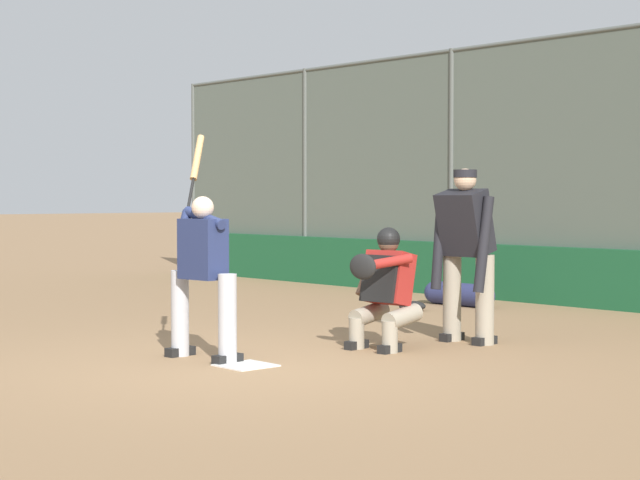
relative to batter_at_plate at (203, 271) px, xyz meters
The scene contains 8 objects.
ground_plane 0.97m from the batter_at_plate, behind, with size 160.00×160.00×0.00m, color #93704C.
home_plate_marker 0.96m from the batter_at_plate, behind, with size 0.43×0.43×0.01m, color white.
bleachers_beyond 9.57m from the batter_at_plate, 77.62° to the right, with size 13.83×3.05×1.80m.
batter_at_plate is the anchor object (origin of this frame).
catcher_behind_plate 1.78m from the batter_at_plate, 110.24° to the right, with size 0.64×0.74×1.16m.
umpire_home 2.71m from the batter_at_plate, 108.70° to the right, with size 0.70×0.44×1.73m.
fielding_glove_on_dirt 4.75m from the batter_at_plate, 70.35° to the right, with size 0.34×0.26×0.12m.
equipment_bag_dugout_side 5.58m from the batter_at_plate, 73.45° to the right, with size 1.15×0.31×0.31m.
Camera 1 is at (-7.19, 5.60, 1.44)m, focal length 60.00 mm.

